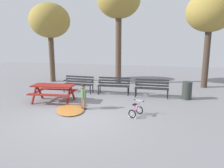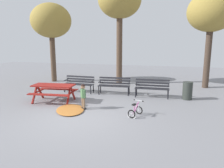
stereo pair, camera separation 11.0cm
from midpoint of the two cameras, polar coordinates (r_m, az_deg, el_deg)
name	(u,v)px [view 1 (the left image)]	position (r m, az deg, el deg)	size (l,w,h in m)	color
ground	(76,118)	(7.44, -10.21, -9.13)	(36.00, 36.00, 0.00)	gray
picnic_table	(53,89)	(9.49, -16.06, -1.26)	(1.94, 1.54, 0.79)	maroon
park_bench_far_left	(79,83)	(11.12, -9.36, 0.37)	(1.61, 0.50, 0.85)	#232328
park_bench_left	(114,84)	(10.57, 0.21, -0.04)	(1.63, 0.58, 0.85)	#232328
park_bench_right	(152,87)	(10.16, 10.50, -0.69)	(1.62, 0.52, 0.85)	#232328
child_standing	(83,95)	(8.21, -8.23, -2.90)	(0.29, 0.30, 1.00)	#7F664C
kids_bicycle	(136,111)	(7.50, 6.11, -7.24)	(0.52, 0.63, 0.54)	black
leaf_pile	(70,110)	(8.24, -11.69, -6.91)	(1.50, 1.05, 0.07)	#B26B2D
trash_bin	(187,90)	(10.20, 19.52, -1.67)	(0.44, 0.44, 0.82)	#2D332D
tree_far_left	(50,21)	(14.62, -16.85, 16.06)	(2.60, 2.60, 5.09)	brown
tree_left	(119,2)	(13.39, 1.59, 21.62)	(2.60, 2.60, 6.21)	brown
tree_center	(210,13)	(13.25, 25.02, 17.21)	(2.60, 2.60, 5.36)	#423328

